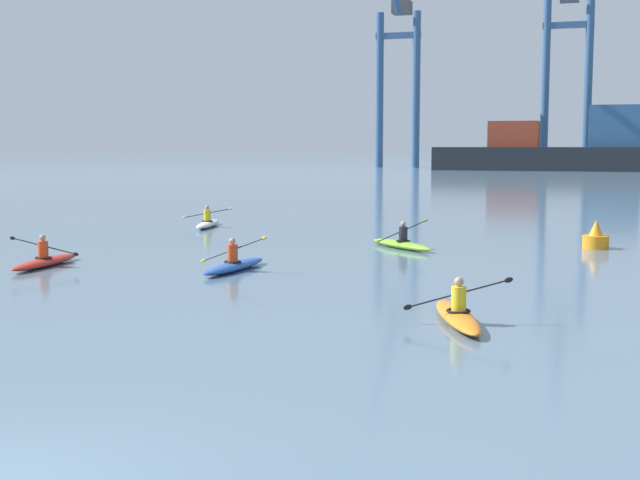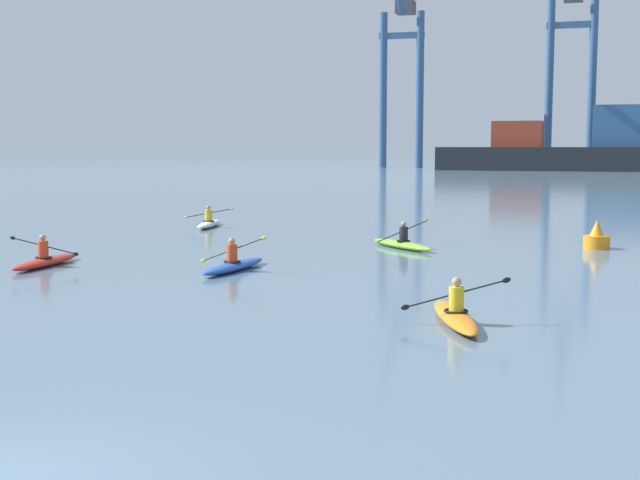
% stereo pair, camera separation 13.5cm
% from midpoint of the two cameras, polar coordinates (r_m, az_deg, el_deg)
% --- Properties ---
extents(container_barge, '(48.31, 8.22, 8.80)m').
position_cam_midpoint_polar(container_barge, '(123.12, 18.86, 5.60)').
color(container_barge, '#1E2328').
rests_on(container_barge, ground).
extents(gantry_crane_west, '(6.96, 20.08, 35.83)m').
position_cam_midpoint_polar(gantry_crane_west, '(134.49, 5.11, 12.04)').
color(gantry_crane_west, '#335684').
rests_on(gantry_crane_west, ground).
extents(gantry_crane_west_mid, '(7.34, 15.46, 35.25)m').
position_cam_midpoint_polar(gantry_crane_west_mid, '(134.75, 16.10, 11.82)').
color(gantry_crane_west_mid, '#335684').
rests_on(gantry_crane_west_mid, ground).
extents(channel_buoy, '(0.90, 0.90, 1.00)m').
position_cam_midpoint_polar(channel_buoy, '(31.08, 17.74, 0.12)').
color(channel_buoy, orange).
rests_on(channel_buoy, ground).
extents(kayak_blue, '(2.16, 3.44, 1.07)m').
position_cam_midpoint_polar(kayak_blue, '(24.54, -5.89, -1.65)').
color(kayak_blue, '#2856B2').
rests_on(kayak_blue, ground).
extents(kayak_red, '(2.25, 3.43, 0.95)m').
position_cam_midpoint_polar(kayak_red, '(26.56, -17.95, -1.31)').
color(kayak_red, red).
rests_on(kayak_red, ground).
extents(kayak_lime, '(2.87, 2.79, 1.01)m').
position_cam_midpoint_polar(kayak_lime, '(29.76, 5.32, -0.23)').
color(kayak_lime, '#7ABC2D').
rests_on(kayak_lime, ground).
extents(kayak_white, '(2.23, 3.45, 0.95)m').
position_cam_midpoint_polar(kayak_white, '(37.64, -7.57, 1.12)').
color(kayak_white, silver).
rests_on(kayak_white, ground).
extents(kayak_orange, '(2.12, 3.41, 0.96)m').
position_cam_midpoint_polar(kayak_orange, '(17.52, 8.91, -4.93)').
color(kayak_orange, orange).
rests_on(kayak_orange, ground).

